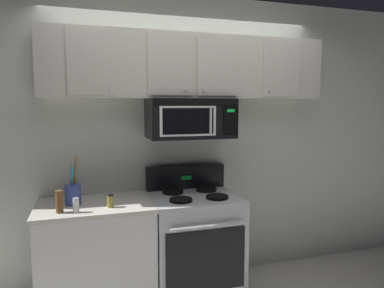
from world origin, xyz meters
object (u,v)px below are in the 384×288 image
(utensil_crock_blue, at_px, (73,192))
(spice_jar, at_px, (110,201))
(salt_shaker, at_px, (76,205))
(over_range_microwave, at_px, (190,118))
(stove_range, at_px, (194,243))
(pepper_mill, at_px, (59,202))

(utensil_crock_blue, height_order, spice_jar, utensil_crock_blue)
(salt_shaker, bearing_deg, utensil_crock_blue, 96.55)
(over_range_microwave, distance_m, salt_shaker, 1.21)
(salt_shaker, height_order, spice_jar, salt_shaker)
(salt_shaker, xyz_separation_m, spice_jar, (0.25, 0.06, -0.00))
(stove_range, distance_m, spice_jar, 0.89)
(spice_jar, bearing_deg, pepper_mill, -175.26)
(stove_range, distance_m, pepper_mill, 1.23)
(over_range_microwave, distance_m, pepper_mill, 1.28)
(utensil_crock_blue, height_order, salt_shaker, utensil_crock_blue)
(stove_range, relative_size, utensil_crock_blue, 2.84)
(spice_jar, bearing_deg, over_range_microwave, 19.91)
(pepper_mill, height_order, spice_jar, pepper_mill)
(stove_range, height_order, utensil_crock_blue, utensil_crock_blue)
(stove_range, bearing_deg, utensil_crock_blue, 179.09)
(utensil_crock_blue, bearing_deg, over_range_microwave, 5.69)
(salt_shaker, relative_size, pepper_mill, 0.65)
(salt_shaker, bearing_deg, over_range_microwave, 18.21)
(over_range_microwave, bearing_deg, utensil_crock_blue, -174.31)
(salt_shaker, distance_m, spice_jar, 0.26)
(stove_range, xyz_separation_m, over_range_microwave, (-0.00, 0.12, 1.11))
(stove_range, bearing_deg, spice_jar, -168.55)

